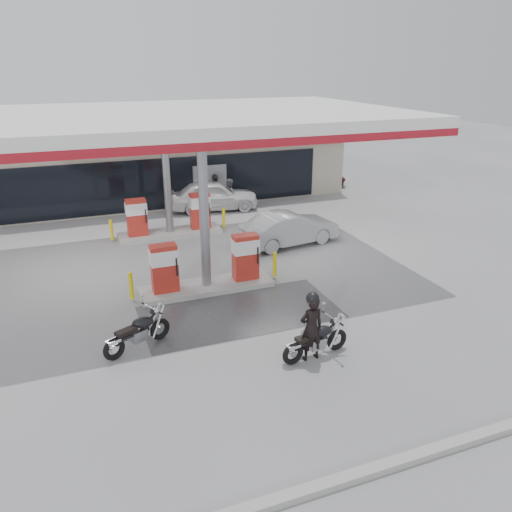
{
  "coord_description": "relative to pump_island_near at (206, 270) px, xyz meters",
  "views": [
    {
      "loc": [
        -3.95,
        -12.98,
        7.27
      ],
      "look_at": [
        1.57,
        1.42,
        1.2
      ],
      "focal_mm": 35.0,
      "sensor_mm": 36.0,
      "label": 1
    }
  ],
  "objects": [
    {
      "name": "kerb",
      "position": [
        0.0,
        -9.0,
        -0.64
      ],
      "size": [
        28.0,
        0.25,
        0.15
      ],
      "primitive_type": "cube",
      "color": "gray",
      "rests_on": "ground"
    },
    {
      "name": "hatchback_silver",
      "position": [
        4.46,
        3.04,
        -0.01
      ],
      "size": [
        4.41,
        2.09,
        1.4
      ],
      "primitive_type": "imported",
      "rotation": [
        0.0,
        0.0,
        1.72
      ],
      "color": "#9EA1A5",
      "rests_on": "ground"
    },
    {
      "name": "parked_car_left",
      "position": [
        -5.86,
        12.0,
        -0.11
      ],
      "size": [
        4.48,
        3.2,
        1.2
      ],
      "primitive_type": "imported",
      "rotation": [
        0.0,
        0.0,
        1.16
      ],
      "color": "gray",
      "rests_on": "ground"
    },
    {
      "name": "sedan_white",
      "position": [
        2.97,
        9.2,
        0.06
      ],
      "size": [
        4.73,
        2.42,
        1.54
      ],
      "primitive_type": "imported",
      "rotation": [
        0.0,
        0.0,
        1.43
      ],
      "color": "white",
      "rests_on": "ground"
    },
    {
      "name": "pump_island_near",
      "position": [
        0.0,
        0.0,
        0.0
      ],
      "size": [
        5.14,
        1.3,
        1.78
      ],
      "color": "#9E9E99",
      "rests_on": "ground"
    },
    {
      "name": "ground",
      "position": [
        0.0,
        -2.0,
        -0.71
      ],
      "size": [
        90.0,
        90.0,
        0.0
      ],
      "primitive_type": "plane",
      "color": "gray",
      "rests_on": "ground"
    },
    {
      "name": "attendant",
      "position": [
        3.73,
        8.8,
        0.12
      ],
      "size": [
        0.69,
        0.85,
        1.66
      ],
      "primitive_type": "imported",
      "rotation": [
        0.0,
        0.0,
        1.65
      ],
      "color": "#5B5B61",
      "rests_on": "ground"
    },
    {
      "name": "parked_car_right",
      "position": [
        10.0,
        12.0,
        -0.12
      ],
      "size": [
        4.51,
        2.59,
        1.18
      ],
      "primitive_type": "imported",
      "rotation": [
        0.0,
        0.0,
        1.42
      ],
      "color": "#5A1320",
      "rests_on": "ground"
    },
    {
      "name": "store_building",
      "position": [
        0.01,
        13.94,
        1.3
      ],
      "size": [
        22.0,
        8.22,
        4.0
      ],
      "color": "#AEA792",
      "rests_on": "ground"
    },
    {
      "name": "wet_patch",
      "position": [
        0.5,
        -2.0,
        -0.71
      ],
      "size": [
        6.0,
        3.0,
        0.0
      ],
      "primitive_type": "cube",
      "color": "#4C4C4F",
      "rests_on": "ground"
    },
    {
      "name": "canopy",
      "position": [
        0.0,
        3.0,
        4.56
      ],
      "size": [
        16.0,
        10.02,
        5.51
      ],
      "color": "silver",
      "rests_on": "ground"
    },
    {
      "name": "drain_cover",
      "position": [
        2.0,
        -4.0,
        -0.71
      ],
      "size": [
        0.7,
        0.7,
        0.01
      ],
      "primitive_type": "cylinder",
      "color": "#38383A",
      "rests_on": "ground"
    },
    {
      "name": "parked_motorcycle",
      "position": [
        -2.73,
        -2.98,
        -0.24
      ],
      "size": [
        1.93,
        1.08,
        1.06
      ],
      "rotation": [
        0.0,
        0.0,
        0.43
      ],
      "color": "black",
      "rests_on": "ground"
    },
    {
      "name": "pump_island_far",
      "position": [
        0.0,
        6.0,
        0.0
      ],
      "size": [
        5.14,
        1.3,
        1.78
      ],
      "color": "#9E9E99",
      "rests_on": "ground"
    },
    {
      "name": "main_motorcycle",
      "position": [
        1.55,
        -5.04,
        -0.25
      ],
      "size": [
        2.01,
        0.77,
        1.04
      ],
      "rotation": [
        0.0,
        0.0,
        0.14
      ],
      "color": "black",
      "rests_on": "ground"
    },
    {
      "name": "biker_main",
      "position": [
        1.36,
        -5.07,
        0.19
      ],
      "size": [
        0.68,
        0.46,
        1.8
      ],
      "primitive_type": "imported",
      "rotation": [
        0.0,
        0.0,
        3.19
      ],
      "color": "black",
      "rests_on": "ground"
    },
    {
      "name": "biker_walking",
      "position": [
        3.25,
        9.8,
        0.1
      ],
      "size": [
        1.02,
        0.65,
        1.62
      ],
      "primitive_type": "imported",
      "rotation": [
        0.0,
        0.0,
        0.28
      ],
      "color": "black",
      "rests_on": "ground"
    }
  ]
}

